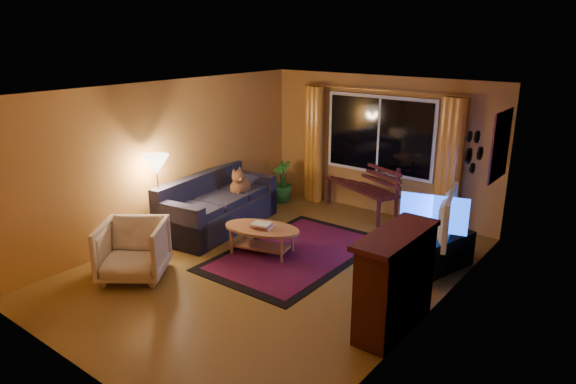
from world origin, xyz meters
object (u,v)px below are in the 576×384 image
Objects in this scene: sofa at (218,203)px; bench at (361,200)px; coffee_table at (262,240)px; floor_lamp at (159,200)px; tv_console at (437,254)px; armchair at (133,247)px.

bench is at bearing 46.61° from sofa.
coffee_table is (1.29, -0.37, -0.24)m from sofa.
bench reaches higher than coffee_table.
coffee_table is at bearing 23.58° from floor_lamp.
bench is 2.64m from sofa.
coffee_table is 2.55m from tv_console.
floor_lamp reaches higher than sofa.
armchair reaches higher than bench.
floor_lamp is at bearing -96.66° from bench.
tv_console reaches higher than coffee_table.
floor_lamp reaches higher than bench.
bench is at bearing 37.97° from armchair.
tv_console is at bearing -12.72° from bench.
floor_lamp is 1.74m from coffee_table.
floor_lamp is at bearing -156.42° from coffee_table.
armchair is 1.20m from floor_lamp.
bench is 2.53m from tv_console.
bench is 1.92× the size of armchair.
bench is 2.53m from coffee_table.
floor_lamp is 1.21× the size of coffee_table.
coffee_table is (1.53, 0.67, -0.50)m from floor_lamp.
tv_console is (3.84, 1.73, -0.46)m from floor_lamp.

